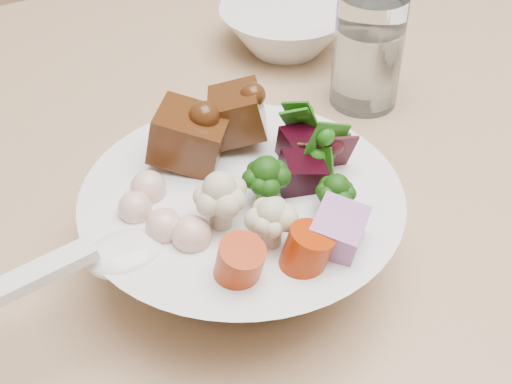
{
  "coord_description": "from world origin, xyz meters",
  "views": [
    {
      "loc": [
        -0.55,
        -0.31,
        1.18
      ],
      "look_at": [
        -0.36,
        0.05,
        0.83
      ],
      "focal_mm": 50.0,
      "sensor_mm": 36.0,
      "label": 1
    }
  ],
  "objects_px": {
    "chair_far": "(137,78)",
    "side_bowl": "(286,28)",
    "water_glass": "(367,54)",
    "dining_table": "(504,132)",
    "food_bowl": "(243,222)"
  },
  "relations": [
    {
      "from": "water_glass",
      "to": "food_bowl",
      "type": "bearing_deg",
      "value": -145.74
    },
    {
      "from": "chair_far",
      "to": "water_glass",
      "type": "relative_size",
      "value": 6.87
    },
    {
      "from": "dining_table",
      "to": "chair_far",
      "type": "relative_size",
      "value": 2.0
    },
    {
      "from": "side_bowl",
      "to": "chair_far",
      "type": "bearing_deg",
      "value": 93.84
    },
    {
      "from": "dining_table",
      "to": "water_glass",
      "type": "height_order",
      "value": "water_glass"
    },
    {
      "from": "dining_table",
      "to": "chair_far",
      "type": "xyz_separation_m",
      "value": [
        -0.23,
        0.67,
        -0.22
      ]
    },
    {
      "from": "water_glass",
      "to": "side_bowl",
      "type": "distance_m",
      "value": 0.14
    },
    {
      "from": "dining_table",
      "to": "side_bowl",
      "type": "bearing_deg",
      "value": 137.31
    },
    {
      "from": "chair_far",
      "to": "side_bowl",
      "type": "xyz_separation_m",
      "value": [
        0.03,
        -0.5,
        0.33
      ]
    },
    {
      "from": "food_bowl",
      "to": "water_glass",
      "type": "xyz_separation_m",
      "value": [
        0.22,
        0.15,
        0.01
      ]
    },
    {
      "from": "food_bowl",
      "to": "water_glass",
      "type": "relative_size",
      "value": 2.02
    },
    {
      "from": "food_bowl",
      "to": "dining_table",
      "type": "bearing_deg",
      "value": 14.95
    },
    {
      "from": "water_glass",
      "to": "side_bowl",
      "type": "relative_size",
      "value": 0.78
    },
    {
      "from": "water_glass",
      "to": "side_bowl",
      "type": "bearing_deg",
      "value": 96.69
    },
    {
      "from": "dining_table",
      "to": "food_bowl",
      "type": "height_order",
      "value": "food_bowl"
    }
  ]
}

